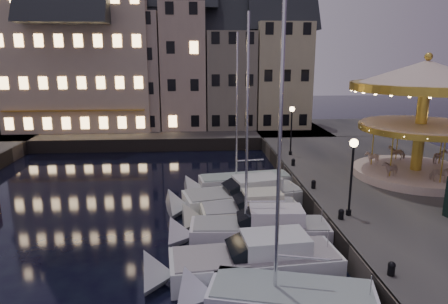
{
  "coord_description": "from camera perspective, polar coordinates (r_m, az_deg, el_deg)",
  "views": [
    {
      "loc": [
        -0.84,
        -18.47,
        9.58
      ],
      "look_at": [
        1.0,
        8.0,
        3.2
      ],
      "focal_mm": 32.0,
      "sensor_mm": 36.0,
      "label": 1
    }
  ],
  "objects": [
    {
      "name": "ground",
      "position": [
        20.82,
        -1.25,
        -13.88
      ],
      "size": [
        160.0,
        160.0,
        0.0
      ],
      "primitive_type": "plane",
      "color": "black",
      "rests_on": "ground"
    },
    {
      "name": "quay_east",
      "position": [
        29.98,
        26.05,
        -5.23
      ],
      "size": [
        16.0,
        56.0,
        1.3
      ],
      "primitive_type": "cube",
      "color": "#474442",
      "rests_on": "ground"
    },
    {
      "name": "quay_north",
      "position": [
        47.86,
        -12.52,
        2.44
      ],
      "size": [
        44.0,
        12.0,
        1.3
      ],
      "primitive_type": "cube",
      "color": "#474442",
      "rests_on": "ground"
    },
    {
      "name": "quaywall_e",
      "position": [
        26.93,
        11.04,
        -6.11
      ],
      "size": [
        0.15,
        44.0,
        1.3
      ],
      "primitive_type": "cube",
      "color": "#47423A",
      "rests_on": "ground"
    },
    {
      "name": "quaywall_n",
      "position": [
        41.76,
        -10.98,
        0.92
      ],
      "size": [
        48.0,
        0.15,
        1.3
      ],
      "primitive_type": "cube",
      "color": "#47423A",
      "rests_on": "ground"
    },
    {
      "name": "streetlamp_b",
      "position": [
        21.78,
        17.84,
        -1.94
      ],
      "size": [
        0.44,
        0.44,
        4.17
      ],
      "color": "black",
      "rests_on": "quay_east"
    },
    {
      "name": "streetlamp_c",
      "position": [
        34.39,
        9.62,
        4.02
      ],
      "size": [
        0.44,
        0.44,
        4.17
      ],
      "color": "black",
      "rests_on": "quay_east"
    },
    {
      "name": "bollard_a",
      "position": [
        17.33,
        22.81,
        -15.03
      ],
      "size": [
        0.3,
        0.3,
        0.57
      ],
      "color": "black",
      "rests_on": "quay_east"
    },
    {
      "name": "bollard_b",
      "position": [
        21.88,
        16.39,
        -8.44
      ],
      "size": [
        0.3,
        0.3,
        0.57
      ],
      "color": "black",
      "rests_on": "quay_east"
    },
    {
      "name": "bollard_c",
      "position": [
        26.33,
        12.67,
        -4.46
      ],
      "size": [
        0.3,
        0.3,
        0.57
      ],
      "color": "black",
      "rests_on": "quay_east"
    },
    {
      "name": "bollard_d",
      "position": [
        31.42,
        9.86,
        -1.39
      ],
      "size": [
        0.3,
        0.3,
        0.57
      ],
      "color": "black",
      "rests_on": "quay_east"
    },
    {
      "name": "townhouse_na",
      "position": [
        51.97,
        -25.45,
        10.25
      ],
      "size": [
        5.5,
        8.0,
        12.8
      ],
      "color": "gray",
      "rests_on": "quay_north"
    },
    {
      "name": "townhouse_nb",
      "position": [
        50.25,
        -19.61,
        11.27
      ],
      "size": [
        6.16,
        8.0,
        13.8
      ],
      "color": "gray",
      "rests_on": "quay_north"
    },
    {
      "name": "townhouse_nc",
      "position": [
        49.0,
        -12.67,
        12.26
      ],
      "size": [
        6.82,
        8.0,
        14.8
      ],
      "color": "#AD9B8A",
      "rests_on": "quay_north"
    },
    {
      "name": "townhouse_nd",
      "position": [
        48.49,
        -5.8,
        13.1
      ],
      "size": [
        5.5,
        8.0,
        15.8
      ],
      "color": "tan",
      "rests_on": "quay_north"
    },
    {
      "name": "townhouse_ne",
      "position": [
        48.67,
        0.8,
        11.39
      ],
      "size": [
        6.16,
        8.0,
        12.8
      ],
      "color": "gray",
      "rests_on": "quay_north"
    },
    {
      "name": "townhouse_nf",
      "position": [
        49.52,
        7.95,
        11.89
      ],
      "size": [
        6.82,
        8.0,
        13.8
      ],
      "color": "tan",
      "rests_on": "quay_north"
    },
    {
      "name": "hotel_corner",
      "position": [
        50.22,
        -19.69,
        12.98
      ],
      "size": [
        17.6,
        9.0,
        16.8
      ],
      "color": "beige",
      "rests_on": "quay_north"
    },
    {
      "name": "motorboat_a",
      "position": [
        16.3,
        7.4,
        -20.29
      ],
      "size": [
        7.35,
        3.97,
        12.17
      ],
      "color": "silver",
      "rests_on": "ground"
    },
    {
      "name": "motorboat_b",
      "position": [
        18.32,
        3.15,
        -15.69
      ],
      "size": [
        8.63,
        3.23,
        2.15
      ],
      "color": "silver",
      "rests_on": "ground"
    },
    {
      "name": "motorboat_c",
      "position": [
        21.31,
        3.96,
        -11.21
      ],
      "size": [
        8.29,
        2.56,
        10.98
      ],
      "color": "silver",
      "rests_on": "ground"
    },
    {
      "name": "motorboat_d",
      "position": [
        23.53,
        2.77,
        -8.83
      ],
      "size": [
        6.85,
        2.77,
        2.15
      ],
      "color": "beige",
      "rests_on": "ground"
    },
    {
      "name": "motorboat_e",
      "position": [
        26.0,
        1.94,
        -6.59
      ],
      "size": [
        8.79,
        4.34,
        2.15
      ],
      "color": "silver",
      "rests_on": "ground"
    },
    {
      "name": "motorboat_f",
      "position": [
        29.18,
        1.93,
        -4.56
      ],
      "size": [
        7.75,
        2.97,
        10.23
      ],
      "color": "silver",
      "rests_on": "ground"
    },
    {
      "name": "carousel",
      "position": [
        30.29,
        26.68,
        7.05
      ],
      "size": [
        9.74,
        9.74,
        8.52
      ],
      "color": "beige",
      "rests_on": "quay_east"
    }
  ]
}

